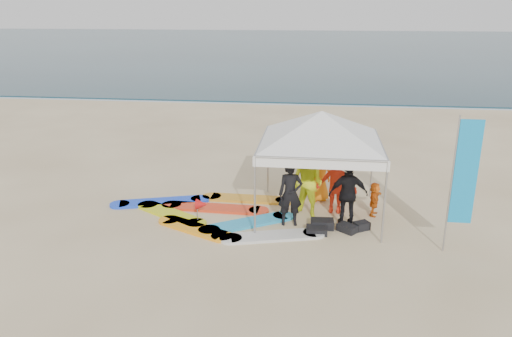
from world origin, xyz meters
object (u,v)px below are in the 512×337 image
Objects in this scene: person_black_a at (290,194)px; person_orange_a at (336,182)px; person_seated at (374,199)px; person_yellow at (307,183)px; person_orange_b at (319,174)px; canopy_tent at (322,111)px; person_black_b at (348,194)px; feather_flag at (464,174)px; surfboard_spread at (215,214)px; marker_pennant at (202,205)px.

person_orange_a reaches higher than person_black_a.
person_black_a is at bearing 124.78° from person_seated.
person_yellow is at bearing 112.15° from person_seated.
canopy_tent is (-0.00, -0.98, 1.98)m from person_orange_b.
person_black_b is 0.53× the size of feather_flag.
feather_flag is at bearing 146.78° from person_orange_a.
person_yellow is 1.07× the size of person_orange_a.
feather_flag reaches higher than surfboard_spread.
canopy_tent reaches higher than person_yellow.
person_yellow is at bearing 47.91° from person_black_a.
person_black_a is 0.30× the size of surfboard_spread.
person_orange_a is 3.39m from feather_flag.
person_seated reaches higher than marker_pennant.
person_black_b is (1.42, 0.15, 0.00)m from person_black_a.
feather_flag is at bearing 146.42° from person_black_b.
canopy_tent is at bearing 59.21° from person_yellow.
person_black_a reaches higher than person_seated.
person_black_a is 1.00× the size of person_black_b.
surfboard_spread is (-5.73, 1.30, -1.80)m from feather_flag.
canopy_tent is (0.29, 0.15, 1.85)m from person_yellow.
person_black_a reaches higher than surfboard_spread.
person_yellow reaches higher than surfboard_spread.
person_black_a is 2.57× the size of marker_pennant.
person_seated reaches higher than surfboard_spread.
person_yellow is at bearing -29.73° from person_black_b.
feather_flag is (3.05, -2.72, 1.05)m from person_orange_b.
person_orange_a is 1.10× the size of person_orange_b.
marker_pennant is 0.12× the size of surfboard_spread.
person_orange_b is 0.28× the size of surfboard_spread.
person_black_b is 1.06× the size of person_orange_b.
person_seated is (1.45, -0.86, -0.33)m from person_orange_b.
feather_flag is at bearing 113.63° from person_orange_b.
person_black_b is 1.72m from person_orange_b.
person_orange_b is at bearing 89.97° from canopy_tent.
feather_flag is 4.88× the size of marker_pennant.
marker_pennant is 0.70m from surfboard_spread.
marker_pennant is (-3.36, -1.14, -0.36)m from person_orange_a.
marker_pennant reaches higher than surfboard_spread.
person_black_b is at bearing 9.26° from person_yellow.
marker_pennant is at bearing -115.00° from surfboard_spread.
person_orange_a is 3.57m from marker_pennant.
feather_flag is (2.60, -1.95, 0.97)m from person_orange_a.
person_black_a is at bearing -8.38° from surfboard_spread.
person_orange_b is at bearing 27.87° from surfboard_spread.
person_black_b is 1.82× the size of person_seated.
canopy_tent reaches higher than surfboard_spread.
person_orange_a is 0.89m from person_orange_b.
marker_pennant is (-5.96, 0.81, -1.34)m from feather_flag.
person_black_b reaches higher than person_black_a.
surfboard_spread is (-2.39, -0.28, -0.88)m from person_yellow.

